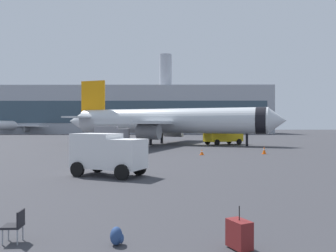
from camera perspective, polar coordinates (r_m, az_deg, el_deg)
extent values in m
cylinder|color=silver|center=(53.10, 0.06, 0.86)|extent=(29.60, 13.37, 3.80)
cone|color=silver|center=(50.08, 17.82, 0.88)|extent=(3.45, 4.20, 3.61)
cone|color=silver|center=(60.70, -14.88, 0.78)|extent=(4.14, 4.28, 3.42)
cylinder|color=black|center=(50.19, 15.30, 0.89)|extent=(2.59, 4.12, 3.88)
cube|color=silver|center=(61.00, 1.68, 0.51)|extent=(9.75, 16.69, 0.36)
cube|color=silver|center=(46.04, -4.44, 0.58)|extent=(9.75, 16.69, 0.36)
cylinder|color=gray|center=(58.64, 0.93, -0.76)|extent=(3.74, 3.12, 2.20)
cylinder|color=gray|center=(48.34, -3.24, -0.98)|extent=(3.74, 3.12, 2.20)
cube|color=orange|center=(59.14, -12.40, 4.29)|extent=(4.28, 1.77, 6.40)
cube|color=silver|center=(62.00, -11.22, 1.33)|extent=(4.41, 6.52, 0.24)
cube|color=silver|center=(56.60, -14.54, 1.43)|extent=(4.41, 6.52, 0.24)
cylinder|color=black|center=(50.43, 13.03, -2.30)|extent=(0.36, 0.36, 1.80)
cylinder|color=black|center=(56.09, -1.05, -2.03)|extent=(0.44, 0.44, 1.80)
cylinder|color=black|center=(51.63, -2.93, -2.23)|extent=(0.44, 0.44, 1.80)
cylinder|color=white|center=(121.95, -23.92, 0.11)|extent=(14.24, 21.31, 2.92)
cone|color=white|center=(129.67, -19.29, 0.13)|extent=(3.51, 3.45, 2.63)
cube|color=white|center=(117.43, -21.89, -0.01)|extent=(12.45, 9.43, 0.28)
cube|color=white|center=(127.46, -25.21, 0.01)|extent=(12.45, 9.43, 0.28)
cylinder|color=gray|center=(118.97, -22.45, -0.48)|extent=(2.70, 2.97, 1.69)
cylinder|color=gray|center=(125.87, -24.73, -0.45)|extent=(2.70, 2.97, 1.69)
cube|color=red|center=(128.19, -20.12, 1.36)|extent=(1.96, 3.05, 4.91)
cube|color=white|center=(126.50, -19.28, 0.33)|extent=(4.98, 4.06, 0.18)
cube|color=white|center=(130.33, -20.66, 0.33)|extent=(4.98, 4.06, 0.18)
cylinder|color=black|center=(121.36, -22.82, -0.91)|extent=(0.34, 0.34, 1.38)
cylinder|color=black|center=(124.36, -23.82, -0.88)|extent=(0.34, 0.34, 1.38)
cube|color=gray|center=(49.44, -7.47, -1.63)|extent=(1.75, 2.25, 2.04)
cube|color=#1E232D|center=(49.35, -6.65, -1.07)|extent=(0.14, 1.98, 0.84)
cube|color=gray|center=(49.75, -10.22, -1.41)|extent=(3.19, 2.30, 2.40)
cylinder|color=black|center=(50.61, -7.19, -2.79)|extent=(0.91, 0.25, 0.90)
cylinder|color=black|center=(48.33, -7.48, -2.94)|extent=(0.91, 0.25, 0.90)
cylinder|color=black|center=(51.07, -10.95, -2.77)|extent=(0.91, 0.25, 0.90)
cylinder|color=black|center=(48.81, -11.41, -2.91)|extent=(0.91, 0.25, 0.90)
cube|color=yellow|center=(55.20, 11.00, -1.30)|extent=(2.62, 2.91, 2.29)
cube|color=#1E232D|center=(55.64, 11.57, -0.73)|extent=(1.10, 1.94, 0.95)
cube|color=yellow|center=(53.36, 8.49, -1.13)|extent=(4.94, 4.17, 2.70)
cylinder|color=black|center=(56.19, 10.15, -2.49)|extent=(0.90, 0.62, 0.90)
cylinder|color=black|center=(54.24, 11.78, -2.59)|extent=(0.90, 0.62, 0.90)
cylinder|color=black|center=(53.70, 6.62, -2.61)|extent=(0.90, 0.62, 0.90)
cylinder|color=black|center=(51.67, 8.19, -2.73)|extent=(0.90, 0.62, 0.90)
cube|color=white|center=(20.54, -6.75, -4.68)|extent=(2.39, 2.52, 1.78)
cube|color=#1E232D|center=(20.14, -4.90, -3.58)|extent=(0.77, 1.69, 0.74)
cube|color=white|center=(21.70, -11.80, -4.00)|extent=(3.21, 2.86, 2.10)
cylinder|color=black|center=(21.45, -4.83, -6.98)|extent=(0.92, 0.55, 0.90)
cylinder|color=black|center=(19.63, -7.73, -7.66)|extent=(0.92, 0.55, 0.90)
cylinder|color=black|center=(23.04, -11.65, -6.48)|extent=(0.92, 0.55, 0.90)
cylinder|color=black|center=(21.36, -14.89, -7.02)|extent=(0.92, 0.55, 0.90)
cube|color=#F2590C|center=(55.43, -13.48, -2.97)|extent=(0.44, 0.44, 0.04)
cone|color=#F2590C|center=(55.41, -13.48, -2.60)|extent=(0.36, 0.36, 0.69)
cylinder|color=white|center=(55.41, -13.48, -2.56)|extent=(0.23, 0.23, 0.10)
cube|color=#F2590C|center=(37.79, 15.75, -4.50)|extent=(0.44, 0.44, 0.04)
cone|color=#F2590C|center=(37.75, 15.76, -3.87)|extent=(0.36, 0.36, 0.79)
cylinder|color=white|center=(37.75, 15.76, -3.81)|extent=(0.23, 0.23, 0.10)
cube|color=#F2590C|center=(53.80, -11.25, -3.07)|extent=(0.44, 0.44, 0.04)
cone|color=#F2590C|center=(53.78, -11.25, -2.72)|extent=(0.36, 0.36, 0.62)
cylinder|color=white|center=(53.78, -11.26, -2.69)|extent=(0.23, 0.23, 0.10)
cube|color=#F2590C|center=(35.51, 5.67, -4.80)|extent=(0.44, 0.44, 0.04)
cone|color=#F2590C|center=(35.48, 5.67, -4.31)|extent=(0.36, 0.36, 0.56)
cylinder|color=white|center=(35.48, 5.67, -4.27)|extent=(0.23, 0.23, 0.10)
cube|color=maroon|center=(9.22, 11.81, -17.23)|extent=(0.65, 0.75, 0.70)
cylinder|color=black|center=(9.07, 11.81, -14.04)|extent=(0.02, 0.02, 0.36)
cylinder|color=black|center=(9.49, 10.92, -18.92)|extent=(0.08, 0.06, 0.08)
cylinder|color=black|center=(9.16, 12.73, -19.65)|extent=(0.08, 0.06, 0.08)
ellipsoid|color=navy|center=(9.48, -8.64, -17.68)|extent=(0.32, 0.40, 0.48)
ellipsoid|color=navy|center=(9.48, -7.76, -18.13)|extent=(0.12, 0.28, 0.24)
cube|color=black|center=(10.36, -24.48, -14.97)|extent=(0.51, 0.51, 0.06)
cube|color=black|center=(10.23, -23.35, -13.89)|extent=(0.08, 0.48, 0.40)
cylinder|color=#999EA5|center=(10.32, -25.92, -16.31)|extent=(0.04, 0.04, 0.44)
cylinder|color=#999EA5|center=(10.66, -25.08, -15.76)|extent=(0.04, 0.04, 0.44)
cylinder|color=#999EA5|center=(10.19, -23.84, -16.54)|extent=(0.04, 0.04, 0.44)
cylinder|color=#999EA5|center=(10.53, -23.07, -15.97)|extent=(0.04, 0.04, 0.44)
cube|color=#9EA3AD|center=(122.33, -7.24, 2.53)|extent=(99.65, 22.88, 15.93)
cube|color=#334756|center=(110.93, -8.04, 2.35)|extent=(94.67, 0.10, 7.17)
cylinder|color=#9EA3AD|center=(122.57, -0.40, 9.09)|extent=(4.40, 4.40, 12.00)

